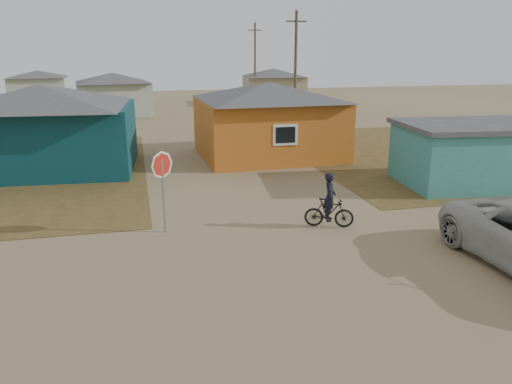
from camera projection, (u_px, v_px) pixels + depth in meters
ground at (314, 268)px, 13.03m from camera, size 120.00×120.00×0.00m
grass_ne at (468, 150)px, 28.33m from camera, size 20.00×18.00×0.00m
house_teal at (43, 127)px, 23.17m from camera, size 8.93×7.08×4.00m
house_yellow at (269, 119)px, 26.12m from camera, size 7.72×6.76×3.90m
shed_turquoise at (476, 153)px, 20.88m from camera, size 6.71×4.93×2.60m
house_pale_west at (114, 93)px, 42.94m from camera, size 7.04×6.15×3.60m
house_beige_east at (274, 86)px, 52.15m from camera, size 6.95×6.05×3.60m
house_pale_north at (39, 86)px, 52.38m from camera, size 6.28×5.81×3.40m
utility_pole_near at (295, 70)px, 33.91m from camera, size 1.40×0.20×8.00m
utility_pole_far at (255, 64)px, 49.09m from camera, size 1.40×0.20×8.00m
stop_sign at (162, 173)px, 15.10m from camera, size 0.82×0.29×2.59m
cyclist at (329, 208)px, 15.92m from camera, size 1.63×0.99×1.78m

